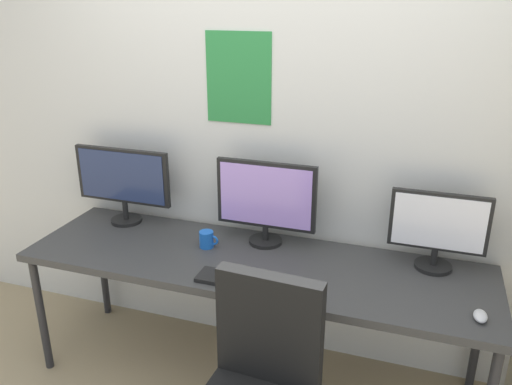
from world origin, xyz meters
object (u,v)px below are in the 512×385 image
at_px(monitor_right, 438,228).
at_px(computer_mouse, 480,316).
at_px(desk, 253,268).
at_px(coffee_mug, 207,239).
at_px(keyboard_main, 237,280).
at_px(monitor_center, 266,200).
at_px(monitor_left, 123,180).

height_order(monitor_right, computer_mouse, monitor_right).
relative_size(desk, monitor_right, 5.18).
bearing_deg(coffee_mug, keyboard_main, -46.02).
height_order(keyboard_main, coffee_mug, coffee_mug).
distance_m(monitor_center, coffee_mug, 0.38).
xyz_separation_m(monitor_left, coffee_mug, (0.59, -0.15, -0.22)).
xyz_separation_m(monitor_right, keyboard_main, (-0.87, -0.44, -0.21)).
bearing_deg(monitor_center, computer_mouse, -20.41).
distance_m(monitor_right, keyboard_main, 1.00).
distance_m(monitor_left, monitor_center, 0.87).
xyz_separation_m(desk, monitor_right, (0.87, 0.21, 0.26)).
bearing_deg(desk, monitor_center, 90.00).
distance_m(monitor_center, monitor_right, 0.87).
distance_m(monitor_right, computer_mouse, 0.48).
bearing_deg(coffee_mug, desk, -12.00).
bearing_deg(computer_mouse, monitor_left, 168.43).
bearing_deg(keyboard_main, computer_mouse, 2.54).
distance_m(keyboard_main, computer_mouse, 1.06).
xyz_separation_m(computer_mouse, coffee_mug, (-1.34, 0.24, 0.03)).
relative_size(desk, keyboard_main, 6.20).
height_order(monitor_center, coffee_mug, monitor_center).
height_order(monitor_center, computer_mouse, monitor_center).
bearing_deg(monitor_center, desk, -90.00).
bearing_deg(monitor_left, keyboard_main, -26.98).
xyz_separation_m(monitor_center, keyboard_main, (0.00, -0.44, -0.24)).
bearing_deg(computer_mouse, keyboard_main, -177.46).
bearing_deg(desk, computer_mouse, -9.77).
relative_size(keyboard_main, coffee_mug, 3.62).
xyz_separation_m(monitor_center, monitor_right, (0.87, -0.00, -0.04)).
xyz_separation_m(monitor_center, coffee_mug, (-0.28, -0.15, -0.21)).
distance_m(monitor_center, computer_mouse, 1.16).
bearing_deg(keyboard_main, monitor_right, 26.98).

